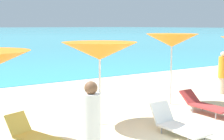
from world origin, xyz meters
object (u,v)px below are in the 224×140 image
at_px(lounge_chair_4, 177,124).
at_px(beachgoer_1, 91,130).
at_px(umbrella_3, 172,40).
at_px(lounge_chair_2, 204,104).
at_px(beachgoer_2, 222,72).
at_px(umbrella_2, 100,51).
at_px(lounge_chair_0, 35,135).

height_order(lounge_chair_4, beachgoer_1, beachgoer_1).
relative_size(umbrella_3, lounge_chair_2, 1.41).
distance_m(lounge_chair_2, beachgoer_2, 3.35).
distance_m(beachgoer_1, beachgoer_2, 8.79).
bearing_deg(umbrella_2, beachgoer_2, 6.87).
bearing_deg(lounge_chair_2, umbrella_3, 91.69).
height_order(lounge_chair_0, beachgoer_2, beachgoer_2).
bearing_deg(umbrella_3, lounge_chair_0, -166.44).
relative_size(umbrella_2, lounge_chair_4, 1.41).
height_order(umbrella_2, umbrella_3, umbrella_3).
relative_size(lounge_chair_2, lounge_chair_4, 1.07).
relative_size(umbrella_2, umbrella_3, 0.93).
bearing_deg(lounge_chair_4, beachgoer_1, -161.06).
bearing_deg(umbrella_3, beachgoer_1, -146.49).
bearing_deg(umbrella_2, lounge_chair_4, -56.97).
bearing_deg(umbrella_2, umbrella_3, 10.47).
distance_m(lounge_chair_0, lounge_chair_4, 3.43).
xyz_separation_m(umbrella_2, lounge_chair_0, (-2.12, -0.69, -1.71)).
height_order(beachgoer_1, beachgoer_2, beachgoer_1).
relative_size(lounge_chair_0, beachgoer_1, 0.93).
height_order(umbrella_2, lounge_chair_4, umbrella_2).
relative_size(umbrella_2, beachgoer_2, 1.34).
bearing_deg(lounge_chair_2, umbrella_2, 166.20).
bearing_deg(lounge_chair_4, lounge_chair_0, 162.05).
height_order(lounge_chair_2, beachgoer_2, beachgoer_2).
distance_m(umbrella_2, umbrella_3, 3.26).
bearing_deg(beachgoer_2, lounge_chair_0, -88.17).
height_order(lounge_chair_2, beachgoer_1, beachgoer_1).
relative_size(umbrella_3, lounge_chair_0, 1.45).
bearing_deg(umbrella_3, lounge_chair_4, -131.30).
xyz_separation_m(umbrella_3, lounge_chair_0, (-5.33, -1.28, -1.88)).
xyz_separation_m(lounge_chair_0, beachgoer_1, (0.20, -2.11, 0.65)).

